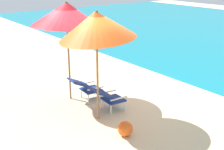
% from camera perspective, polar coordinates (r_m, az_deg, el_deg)
% --- Properties ---
extents(ground_plane, '(40.00, 40.00, 0.00)m').
position_cam_1_polar(ground_plane, '(11.10, 15.81, 0.23)').
color(ground_plane, beige).
extents(lounge_chair_left, '(0.61, 0.92, 0.68)m').
position_cam_1_polar(lounge_chair_left, '(8.43, -4.98, -2.19)').
color(lounge_chair_left, navy).
rests_on(lounge_chair_left, ground_plane).
extents(lounge_chair_right, '(0.60, 0.91, 0.68)m').
position_cam_1_polar(lounge_chair_right, '(7.76, -0.84, -4.04)').
color(lounge_chair_right, navy).
rests_on(lounge_chair_right, ground_plane).
extents(beach_umbrella_left, '(2.01, 2.05, 2.75)m').
position_cam_1_polar(beach_umbrella_left, '(8.09, -8.53, 11.22)').
color(beach_umbrella_left, olive).
rests_on(beach_umbrella_left, ground_plane).
extents(beach_umbrella_right, '(2.15, 2.18, 2.69)m').
position_cam_1_polar(beach_umbrella_right, '(6.80, -2.91, 9.38)').
color(beach_umbrella_right, olive).
rests_on(beach_umbrella_right, ground_plane).
extents(beach_ball, '(0.34, 0.34, 0.34)m').
position_cam_1_polar(beach_ball, '(6.74, 2.50, -10.07)').
color(beach_ball, '#EA5619').
rests_on(beach_ball, ground_plane).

